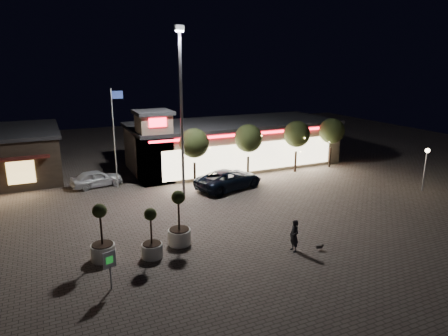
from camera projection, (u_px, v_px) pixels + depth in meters
name	position (u px, v px, depth m)	size (l,w,h in m)	color
ground	(197.00, 249.00, 22.11)	(90.00, 90.00, 0.00)	#665B53
retail_building	(230.00, 143.00, 39.23)	(20.40, 8.40, 6.10)	gray
floodlight_pole	(181.00, 105.00, 28.10)	(0.60, 0.40, 12.38)	gray
flagpole	(115.00, 130.00, 31.51)	(0.95, 0.10, 8.00)	white
lamp_post_east	(426.00, 161.00, 31.25)	(0.36, 0.36, 3.48)	gray
string_tree_a	(194.00, 143.00, 32.44)	(2.42, 2.42, 4.79)	#332319
string_tree_b	(248.00, 138.00, 34.45)	(2.42, 2.42, 4.79)	#332319
string_tree_c	(297.00, 134.00, 36.45)	(2.42, 2.42, 4.79)	#332319
string_tree_d	(332.00, 131.00, 38.06)	(2.42, 2.42, 4.79)	#332319
pickup_truck	(229.00, 179.00, 32.24)	(2.67, 5.78, 1.61)	black
white_sedan	(97.00, 178.00, 32.81)	(1.65, 4.10, 1.40)	silver
pedestrian	(294.00, 236.00, 21.60)	(0.65, 0.43, 1.79)	black
dog	(320.00, 246.00, 21.86)	(0.46, 0.26, 0.25)	#59514C
planter_left	(102.00, 243.00, 20.65)	(1.26, 1.26, 3.09)	silver
planter_mid	(152.00, 242.00, 20.95)	(1.12, 1.12, 2.75)	silver
planter_right	(179.00, 228.00, 22.43)	(1.29, 1.29, 3.18)	silver
valet_sign	(110.00, 263.00, 17.88)	(0.60, 0.24, 1.86)	gray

